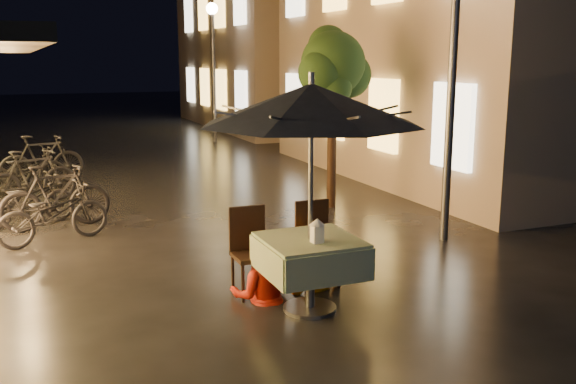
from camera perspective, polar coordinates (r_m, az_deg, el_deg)
name	(u,v)px	position (r m, az deg, el deg)	size (l,w,h in m)	color
ground	(314,323)	(6.55, 2.31, -11.53)	(90.00, 90.00, 0.00)	black
east_building_near	(497,21)	(15.62, 18.12, 14.27)	(7.30, 9.30, 6.80)	#A1907E
east_building_far	(296,30)	(25.52, 0.76, 14.24)	(7.30, 10.30, 7.30)	#A1907E
street_tree	(333,68)	(11.12, 4.05, 10.92)	(1.43, 1.20, 3.15)	black
streetlamp_near	(454,34)	(9.28, 14.56, 13.46)	(0.36, 0.36, 4.23)	#59595E
streetlamp_far	(213,47)	(20.22, -6.70, 12.69)	(0.36, 0.36, 4.23)	#59595E
cafe_table	(310,256)	(6.65, 1.98, -5.74)	(0.99, 0.99, 0.78)	#59595E
patio_umbrella	(311,104)	(6.36, 2.08, 7.79)	(2.27, 2.27, 2.46)	#59595E
cafe_chair_left	(250,246)	(7.18, -3.38, -4.83)	(0.42, 0.42, 0.97)	black
cafe_chair_right	(315,239)	(7.47, 2.44, -4.16)	(0.42, 0.42, 0.97)	black
table_lantern	(317,229)	(6.42, 2.60, -3.33)	(0.16, 0.16, 0.25)	white
person_orange	(262,232)	(6.94, -2.32, -3.60)	(0.73, 0.57, 1.50)	red
person_yellow	(315,229)	(7.28, 2.45, -3.30)	(0.90, 0.52, 1.39)	orange
bicycle_0	(53,214)	(9.70, -20.17, -1.85)	(0.56, 1.60, 0.84)	black
bicycle_1	(55,197)	(10.49, -19.97, -0.40)	(0.47, 1.67, 1.00)	black
bicycle_2	(27,201)	(10.84, -22.19, -0.72)	(0.54, 1.53, 0.81)	black
bicycle_3	(32,177)	(12.33, -21.81, 1.23)	(0.47, 1.68, 1.01)	black
bicycle_4	(24,169)	(13.67, -22.40, 1.86)	(0.58, 1.66, 0.87)	black
bicycle_5	(42,160)	(14.29, -21.05, 2.71)	(0.49, 1.73, 1.04)	black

